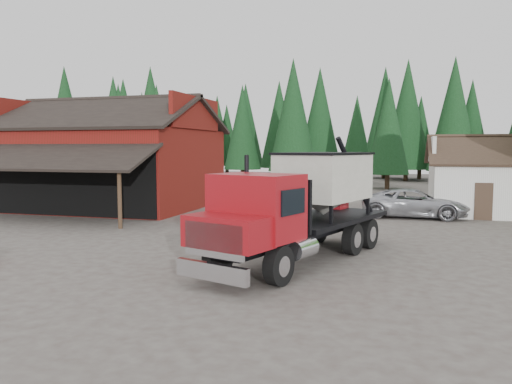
# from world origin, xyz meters

# --- Properties ---
(ground) EXTENTS (120.00, 120.00, 0.00)m
(ground) POSITION_xyz_m (0.00, 0.00, 0.00)
(ground) COLOR #4B413B
(ground) RESTS_ON ground
(red_barn) EXTENTS (12.80, 13.63, 7.18)m
(red_barn) POSITION_xyz_m (-11.00, 9.90, 2.69)
(red_barn) COLOR maroon
(red_barn) RESTS_ON ground
(farmhouse) EXTENTS (8.60, 6.42, 4.65)m
(farmhouse) POSITION_xyz_m (13.00, 13.00, 1.67)
(farmhouse) COLOR silver
(farmhouse) RESTS_ON ground
(conifer_backdrop) EXTENTS (76.00, 16.00, 16.00)m
(conifer_backdrop) POSITION_xyz_m (0.00, 42.00, 0.00)
(conifer_backdrop) COLOR black
(conifer_backdrop) RESTS_ON ground
(near_pine_a) EXTENTS (4.40, 4.40, 11.40)m
(near_pine_a) POSITION_xyz_m (-22.00, 28.00, 6.39)
(near_pine_a) COLOR #382619
(near_pine_a) RESTS_ON ground
(near_pine_b) EXTENTS (3.96, 3.96, 10.40)m
(near_pine_b) POSITION_xyz_m (6.00, 30.00, 5.89)
(near_pine_b) COLOR #382619
(near_pine_b) RESTS_ON ground
(near_pine_d) EXTENTS (5.28, 5.28, 13.40)m
(near_pine_d) POSITION_xyz_m (-4.00, 34.00, 7.39)
(near_pine_d) COLOR #382619
(near_pine_d) RESTS_ON ground
(feed_truck) EXTENTS (5.41, 9.74, 4.26)m
(feed_truck) POSITION_xyz_m (4.02, -2.17, 1.99)
(feed_truck) COLOR black
(feed_truck) RESTS_ON ground
(silver_car) EXTENTS (5.74, 2.72, 1.58)m
(silver_car) POSITION_xyz_m (8.00, 10.00, 0.79)
(silver_car) COLOR #AFB1B7
(silver_car) RESTS_ON ground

